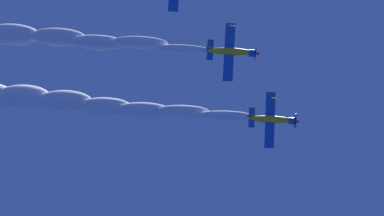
# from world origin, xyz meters

# --- Properties ---
(airplane_lead) EXTENTS (7.84, 7.70, 3.96)m
(airplane_lead) POSITION_xyz_m (4.88, -4.84, 69.47)
(airplane_lead) COLOR gold
(airplane_left_wingman) EXTENTS (7.84, 7.81, 3.64)m
(airplane_left_wingman) POSITION_xyz_m (16.51, 0.04, 69.15)
(airplane_left_wingman) COLOR gold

